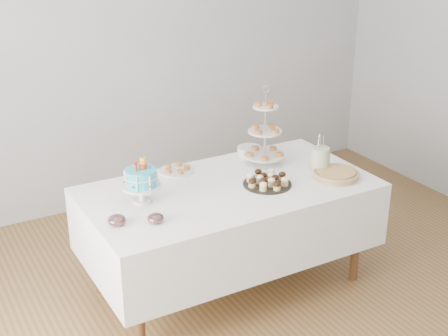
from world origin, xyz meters
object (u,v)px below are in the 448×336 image
jam_bowl_a (156,218)px  tiered_stand (265,132)px  table (229,217)px  birthday_cake (142,187)px  pastry_plate (177,169)px  cupcake_tray (267,180)px  pie (336,174)px  jam_bowl_b (117,220)px  plate_stack (249,151)px  utensil_pitcher (320,159)px

jam_bowl_a → tiered_stand: bearing=23.6°
table → birthday_cake: birthday_cake is taller
birthday_cake → pastry_plate: (0.40, 0.34, -0.09)m
cupcake_tray → pie: 0.49m
table → cupcake_tray: (0.23, -0.11, 0.26)m
cupcake_tray → jam_bowl_b: (-1.07, -0.05, -0.01)m
cupcake_tray → jam_bowl_b: size_ratio=2.99×
table → pastry_plate: bearing=115.8°
plate_stack → table: bearing=-135.2°
cupcake_tray → tiered_stand: 0.43m
utensil_pitcher → birthday_cake: bearing=-165.3°
table → cupcake_tray: bearing=-24.5°
table → utensil_pitcher: 0.75m
tiered_stand → pastry_plate: bearing=164.2°
tiered_stand → pastry_plate: size_ratio=2.34×
cupcake_tray → jam_bowl_b: 1.07m
plate_stack → jam_bowl_b: size_ratio=1.65×
pie → pastry_plate: 1.10m
table → cupcake_tray: size_ratio=5.91×
table → tiered_stand: (0.42, 0.23, 0.47)m
tiered_stand → pie: bearing=-58.9°
birthday_cake → tiered_stand: (1.02, 0.16, 0.14)m
pastry_plate → utensil_pitcher: size_ratio=0.90×
pastry_plate → jam_bowl_a: size_ratio=2.47×
pie → birthday_cake: bearing=166.9°
pastry_plate → birthday_cake: bearing=-139.7°
cupcake_tray → utensil_pitcher: bearing=0.7°
cupcake_tray → utensil_pitcher: utensil_pitcher is taller
pastry_plate → pie: bearing=-35.5°
jam_bowl_a → jam_bowl_b: bearing=158.1°
tiered_stand → plate_stack: size_ratio=3.22×
pie → plate_stack: bearing=115.1°
birthday_cake → pie: birthday_cake is taller
birthday_cake → jam_bowl_a: (-0.04, -0.30, -0.08)m
tiered_stand → plate_stack: 0.27m
table → tiered_stand: tiered_stand is taller
cupcake_tray → tiered_stand: bearing=60.0°
tiered_stand → utensil_pitcher: size_ratio=2.10×
utensil_pitcher → pastry_plate: bearing=172.0°
utensil_pitcher → pie: bearing=-54.8°
table → jam_bowl_b: (-0.84, -0.15, 0.26)m
cupcake_tray → birthday_cake: bearing=168.5°
table → pastry_plate: size_ratio=7.80×
cupcake_tray → pie: size_ratio=1.02×
pie → plate_stack: (-0.30, 0.64, 0.01)m
table → jam_bowl_a: jam_bowl_a is taller
pastry_plate → utensil_pitcher: (0.86, -0.50, 0.08)m
cupcake_tray → tiered_stand: tiered_stand is taller
plate_stack → utensil_pitcher: bearing=-61.9°
tiered_stand → jam_bowl_a: tiered_stand is taller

